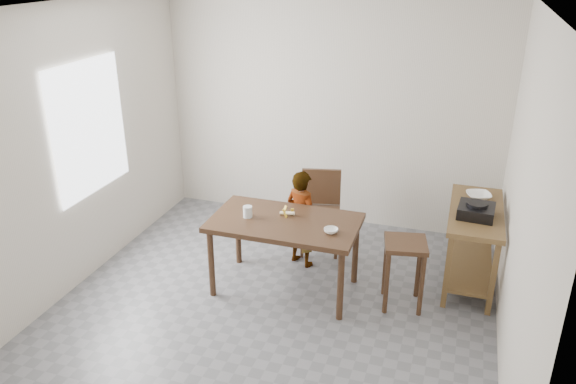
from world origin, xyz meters
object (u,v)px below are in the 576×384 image
(prep_counter, at_px, (471,246))
(dining_chair, at_px, (320,214))
(dining_table, at_px, (285,255))
(child, at_px, (302,218))
(stool, at_px, (403,273))

(prep_counter, bearing_deg, dining_chair, 174.17)
(prep_counter, bearing_deg, dining_table, -157.85)
(dining_chair, bearing_deg, dining_table, -110.83)
(child, bearing_deg, dining_chair, -84.92)
(stool, bearing_deg, dining_table, -176.08)
(dining_chair, height_order, stool, dining_chair)
(dining_table, relative_size, prep_counter, 1.17)
(stool, bearing_deg, prep_counter, 46.64)
(child, relative_size, dining_chair, 1.19)
(prep_counter, distance_m, stool, 0.86)
(dining_table, distance_m, dining_chair, 0.87)
(prep_counter, relative_size, dining_chair, 1.35)
(prep_counter, xyz_separation_m, stool, (-0.59, -0.62, -0.07))
(dining_table, bearing_deg, prep_counter, 22.15)
(child, height_order, dining_chair, child)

